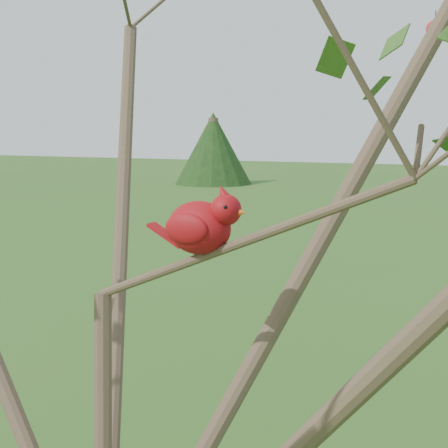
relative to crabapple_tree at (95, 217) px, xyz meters
The scene contains 3 objects.
crabapple_tree is the anchor object (origin of this frame).
cardinal 0.19m from the crabapple_tree, 34.47° to the left, with size 0.20×0.10×0.14m.
distant_trees 22.80m from the crabapple_tree, 97.11° to the left, with size 46.04×11.21×3.15m.
Camera 1 is at (0.71, -1.00, 2.28)m, focal length 55.00 mm.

